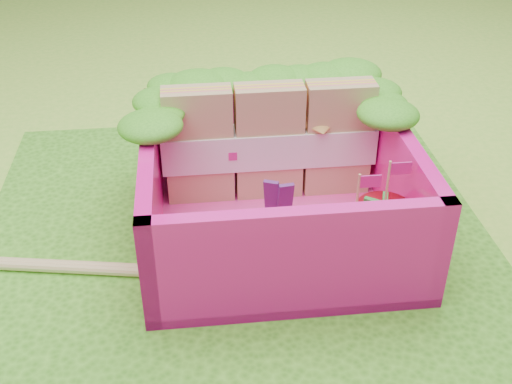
{
  "coord_description": "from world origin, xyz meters",
  "views": [
    {
      "loc": [
        -0.2,
        -2.65,
        2.01
      ],
      "look_at": [
        0.1,
        0.01,
        0.28
      ],
      "focal_mm": 45.0,
      "sensor_mm": 36.0,
      "label": 1
    }
  ],
  "objects_px": {
    "broccoli": "(184,240)",
    "strawberry_left": "(353,238)",
    "bento_box": "(277,186)",
    "sandwich_stack": "(270,142)",
    "strawberry_right": "(382,228)",
    "chopsticks": "(5,264)"
  },
  "relations": [
    {
      "from": "broccoli",
      "to": "strawberry_left",
      "type": "xyz_separation_m",
      "value": [
        0.79,
        -0.0,
        -0.05
      ]
    },
    {
      "from": "bento_box",
      "to": "sandwich_stack",
      "type": "xyz_separation_m",
      "value": [
        0.01,
        0.31,
        0.08
      ]
    },
    {
      "from": "strawberry_left",
      "to": "bento_box",
      "type": "bearing_deg",
      "value": 134.16
    },
    {
      "from": "sandwich_stack",
      "to": "strawberry_right",
      "type": "relative_size",
      "value": 2.26
    },
    {
      "from": "bento_box",
      "to": "chopsticks",
      "type": "distance_m",
      "value": 1.36
    },
    {
      "from": "sandwich_stack",
      "to": "broccoli",
      "type": "height_order",
      "value": "sandwich_stack"
    },
    {
      "from": "bento_box",
      "to": "strawberry_left",
      "type": "relative_size",
      "value": 2.76
    },
    {
      "from": "strawberry_left",
      "to": "chopsticks",
      "type": "relative_size",
      "value": 0.21
    },
    {
      "from": "sandwich_stack",
      "to": "strawberry_right",
      "type": "bearing_deg",
      "value": -52.18
    },
    {
      "from": "bento_box",
      "to": "strawberry_left",
      "type": "distance_m",
      "value": 0.47
    },
    {
      "from": "sandwich_stack",
      "to": "strawberry_right",
      "type": "xyz_separation_m",
      "value": [
        0.46,
        -0.59,
        -0.17
      ]
    },
    {
      "from": "sandwich_stack",
      "to": "strawberry_left",
      "type": "bearing_deg",
      "value": -63.9
    },
    {
      "from": "bento_box",
      "to": "strawberry_right",
      "type": "bearing_deg",
      "value": -31.26
    },
    {
      "from": "sandwich_stack",
      "to": "broccoli",
      "type": "xyz_separation_m",
      "value": [
        -0.47,
        -0.63,
        -0.13
      ]
    },
    {
      "from": "broccoli",
      "to": "sandwich_stack",
      "type": "bearing_deg",
      "value": 53.18
    },
    {
      "from": "bento_box",
      "to": "chopsticks",
      "type": "height_order",
      "value": "bento_box"
    },
    {
      "from": "strawberry_left",
      "to": "chopsticks",
      "type": "height_order",
      "value": "strawberry_left"
    },
    {
      "from": "chopsticks",
      "to": "broccoli",
      "type": "bearing_deg",
      "value": -11.65
    },
    {
      "from": "strawberry_right",
      "to": "chopsticks",
      "type": "distance_m",
      "value": 1.81
    },
    {
      "from": "broccoli",
      "to": "chopsticks",
      "type": "distance_m",
      "value": 0.9
    },
    {
      "from": "bento_box",
      "to": "chopsticks",
      "type": "xyz_separation_m",
      "value": [
        -1.33,
        -0.15,
        -0.25
      ]
    },
    {
      "from": "bento_box",
      "to": "strawberry_right",
      "type": "xyz_separation_m",
      "value": [
        0.46,
        -0.28,
        -0.09
      ]
    }
  ]
}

